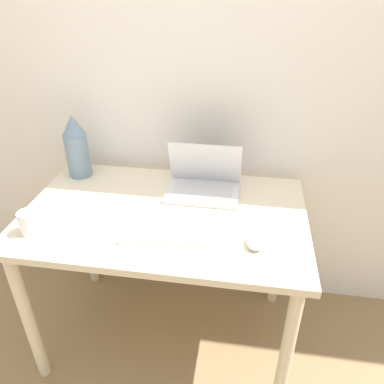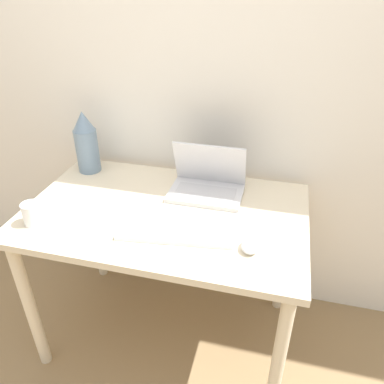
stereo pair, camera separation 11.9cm
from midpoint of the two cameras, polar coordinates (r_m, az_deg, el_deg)
wall_back at (r=1.73m, az=1.85°, el=19.37°), size 6.00×0.05×2.50m
desk at (r=1.60m, az=-1.89°, el=-5.73°), size 1.15×0.72×0.74m
laptop at (r=1.64m, az=4.41°, el=1.37°), size 0.32×0.22×0.22m
keyboard at (r=1.40m, az=-0.07°, el=-6.20°), size 0.44×0.19×0.02m
mouse at (r=1.35m, az=11.40°, el=-8.06°), size 0.07×0.09×0.03m
vase at (r=1.84m, az=-14.05°, el=7.29°), size 0.11×0.11×0.30m
mug at (r=1.54m, az=-21.20°, el=-3.16°), size 0.07×0.07×0.09m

